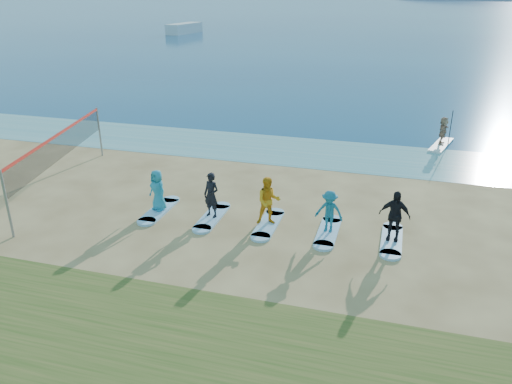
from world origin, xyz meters
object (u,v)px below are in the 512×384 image
(paddleboarder, at_px, (443,131))
(volleyball_net, at_px, (60,146))
(boat_offshore_a, at_px, (185,33))
(surfboard_4, at_px, (392,240))
(student_2, at_px, (268,201))
(student_3, at_px, (329,211))
(student_0, at_px, (158,190))
(paddleboard, at_px, (441,145))
(surfboard_1, at_px, (212,217))
(surfboard_3, at_px, (328,232))
(student_1, at_px, (211,195))
(student_4, at_px, (394,216))
(surfboard_2, at_px, (268,224))
(surfboard_0, at_px, (159,210))

(paddleboarder, bearing_deg, volleyball_net, 132.64)
(volleyball_net, height_order, paddleboarder, volleyball_net)
(boat_offshore_a, relative_size, surfboard_4, 3.80)
(paddleboarder, height_order, student_2, student_2)
(student_3, bearing_deg, student_0, -173.73)
(paddleboard, distance_m, surfboard_1, 14.88)
(paddleboard, relative_size, surfboard_3, 1.36)
(surfboard_1, xyz_separation_m, student_3, (4.40, 0.00, 0.81))
(student_1, bearing_deg, student_4, 16.65)
(paddleboard, xyz_separation_m, boat_offshore_a, (-40.70, 57.88, -0.06))
(surfboard_2, distance_m, student_4, 4.49)
(volleyball_net, bearing_deg, paddleboard, 34.67)
(student_2, bearing_deg, surfboard_4, -20.25)
(paddleboard, height_order, student_3, student_3)
(boat_offshore_a, bearing_deg, paddleboarder, -46.37)
(paddleboarder, xyz_separation_m, student_4, (-2.17, -12.02, 0.11))
(surfboard_4, relative_size, student_4, 1.24)
(surfboard_4, bearing_deg, surfboard_1, 180.00)
(student_0, relative_size, surfboard_1, 0.73)
(paddleboarder, relative_size, surfboard_4, 0.68)
(surfboard_0, distance_m, student_3, 6.64)
(volleyball_net, bearing_deg, surfboard_1, -8.21)
(student_0, distance_m, surfboard_2, 4.48)
(paddleboarder, distance_m, student_3, 12.79)
(surfboard_4, bearing_deg, volleyball_net, 175.71)
(paddleboarder, xyz_separation_m, student_2, (-6.57, -12.02, 0.11))
(surfboard_3, bearing_deg, surfboard_2, 180.00)
(student_0, distance_m, student_1, 2.20)
(paddleboard, xyz_separation_m, surfboard_3, (-4.37, -12.02, -0.01))
(student_4, bearing_deg, student_3, -173.26)
(student_1, bearing_deg, surfboard_4, 16.65)
(boat_offshore_a, xyz_separation_m, surfboard_1, (31.94, -69.90, 0.04))
(paddleboarder, distance_m, surfboard_3, 12.82)
(surfboard_0, height_order, student_0, student_0)
(student_0, relative_size, surfboard_3, 0.73)
(student_1, bearing_deg, surfboard_1, -73.35)
(student_0, bearing_deg, student_4, 24.44)
(volleyball_net, distance_m, paddleboarder, 19.35)
(volleyball_net, distance_m, surfboard_4, 13.89)
(student_1, height_order, student_4, student_4)
(boat_offshore_a, bearing_deg, surfboard_3, -54.02)
(surfboard_2, bearing_deg, volleyball_net, 173.70)
(volleyball_net, bearing_deg, student_4, -4.29)
(paddleboarder, relative_size, surfboard_1, 0.68)
(boat_offshore_a, relative_size, surfboard_2, 3.80)
(surfboard_1, xyz_separation_m, surfboard_3, (4.40, 0.00, 0.00))
(student_2, distance_m, student_4, 4.40)
(surfboard_3, xyz_separation_m, student_3, (0.00, 0.00, 0.81))
(surfboard_2, height_order, student_3, student_3)
(paddleboard, relative_size, surfboard_1, 1.36)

